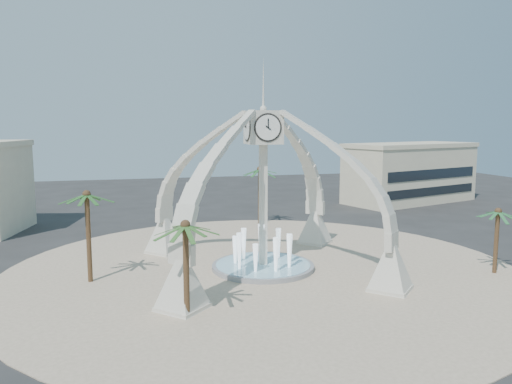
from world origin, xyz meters
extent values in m
plane|color=#282828|center=(0.00, 0.00, 0.00)|extent=(140.00, 140.00, 0.00)
cylinder|color=beige|center=(0.00, 0.00, 0.03)|extent=(40.00, 40.00, 0.06)
cube|color=beige|center=(0.00, 0.00, 4.90)|extent=(0.55, 0.55, 9.80)
cube|color=beige|center=(0.00, 0.00, 11.05)|extent=(2.50, 2.50, 2.50)
cone|color=beige|center=(0.00, 0.00, 14.30)|extent=(0.20, 0.20, 4.00)
cylinder|color=white|center=(0.00, -1.29, 11.05)|extent=(1.84, 0.04, 1.84)
pyramid|color=beige|center=(7.07, 7.07, 1.60)|extent=(3.80, 3.80, 3.20)
pyramid|color=beige|center=(-7.07, 7.07, 1.60)|extent=(3.80, 3.80, 3.20)
pyramid|color=beige|center=(-7.07, -7.07, 1.60)|extent=(3.80, 3.80, 3.20)
pyramid|color=beige|center=(7.07, -7.07, 1.60)|extent=(3.80, 3.80, 3.20)
cylinder|color=#949597|center=(0.00, 0.00, 0.20)|extent=(8.00, 8.00, 0.40)
cylinder|color=#99D1E5|center=(0.00, 0.00, 0.42)|extent=(7.40, 7.40, 0.04)
cone|color=white|center=(0.00, 0.00, 2.02)|extent=(0.60, 0.60, 3.20)
cube|color=beige|center=(30.00, 28.00, 4.00)|extent=(21.49, 13.79, 8.00)
cube|color=beige|center=(30.00, 28.00, 8.30)|extent=(21.87, 14.17, 0.60)
cylinder|color=brown|center=(16.80, -5.50, 2.46)|extent=(0.32, 0.32, 4.92)
cylinder|color=brown|center=(-12.90, 0.01, 3.26)|extent=(0.35, 0.35, 6.52)
cylinder|color=brown|center=(4.33, 17.22, 3.21)|extent=(0.37, 0.37, 6.43)
cylinder|color=brown|center=(-6.95, -8.44, 2.84)|extent=(0.35, 0.35, 5.67)
camera|label=1|loc=(-10.08, -36.60, 11.27)|focal=35.00mm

